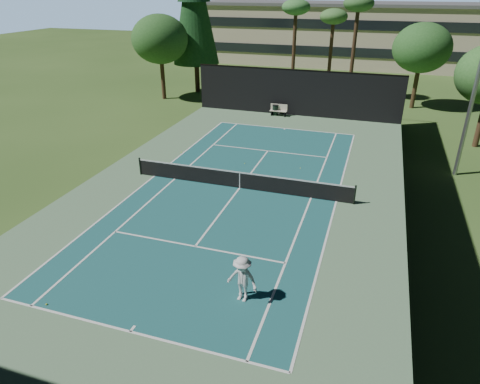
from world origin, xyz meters
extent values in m
plane|color=#365720|center=(0.00, 0.00, 0.00)|extent=(160.00, 160.00, 0.00)
cube|color=#59805A|center=(0.00, 0.00, 0.01)|extent=(18.00, 32.00, 0.01)
cube|color=#1C5859|center=(0.00, 0.00, 0.01)|extent=(10.97, 23.77, 0.01)
cube|color=white|center=(0.00, -11.88, 0.02)|extent=(10.97, 0.10, 0.01)
cube|color=white|center=(0.00, 11.88, 0.02)|extent=(10.97, 0.10, 0.01)
cube|color=white|center=(0.00, -6.40, 0.02)|extent=(8.23, 0.10, 0.01)
cube|color=white|center=(0.00, 6.40, 0.02)|extent=(8.23, 0.10, 0.01)
cube|color=white|center=(-5.49, 0.00, 0.02)|extent=(0.10, 23.77, 0.01)
cube|color=white|center=(5.49, 0.00, 0.02)|extent=(0.10, 23.77, 0.01)
cube|color=white|center=(-4.12, 0.00, 0.02)|extent=(0.10, 23.77, 0.01)
cube|color=white|center=(4.12, 0.00, 0.02)|extent=(0.10, 23.77, 0.01)
cube|color=white|center=(0.00, 0.00, 0.02)|extent=(0.10, 12.80, 0.01)
cube|color=white|center=(0.00, -11.73, 0.02)|extent=(0.10, 0.30, 0.01)
cube|color=white|center=(0.00, 11.73, 0.02)|extent=(0.10, 0.30, 0.01)
cylinder|color=black|center=(-6.40, 0.00, 0.55)|extent=(0.10, 0.10, 1.10)
cylinder|color=black|center=(6.40, 0.00, 0.55)|extent=(0.10, 0.10, 1.10)
cube|color=black|center=(0.00, 0.00, 0.50)|extent=(12.80, 0.02, 0.92)
cube|color=white|center=(0.00, 0.00, 0.98)|extent=(12.80, 0.04, 0.07)
cube|color=white|center=(0.00, 0.00, 0.50)|extent=(0.05, 0.03, 0.92)
cube|color=black|center=(0.00, 16.00, 2.00)|extent=(18.00, 0.04, 4.00)
cube|color=black|center=(9.00, 0.00, 2.00)|extent=(0.04, 32.00, 4.00)
cube|color=black|center=(-9.00, 0.00, 2.00)|extent=(0.04, 32.00, 4.00)
cube|color=black|center=(0.00, 16.00, 4.00)|extent=(18.00, 0.06, 0.06)
imported|color=silver|center=(3.09, -9.14, 0.94)|extent=(1.31, 0.89, 1.87)
sphere|color=#B9CE2F|center=(-3.62, -11.65, 0.04)|extent=(0.08, 0.08, 0.08)
sphere|color=#D1EE36|center=(-0.83, 3.66, 0.03)|extent=(0.07, 0.07, 0.07)
sphere|color=#C6E333|center=(2.77, 3.99, 0.03)|extent=(0.06, 0.06, 0.06)
sphere|color=#D5F136|center=(-5.65, 4.23, 0.04)|extent=(0.07, 0.07, 0.07)
cube|color=beige|center=(-1.40, 15.34, 0.45)|extent=(1.50, 0.45, 0.05)
cube|color=beige|center=(-1.40, 15.54, 0.75)|extent=(1.50, 0.06, 0.55)
cube|color=black|center=(-2.00, 15.34, 0.21)|extent=(0.06, 0.40, 0.42)
cube|color=black|center=(-0.80, 15.34, 0.21)|extent=(0.06, 0.40, 0.42)
cylinder|color=black|center=(-1.71, 15.51, 0.45)|extent=(0.52, 0.52, 0.90)
cylinder|color=black|center=(-1.71, 15.51, 0.92)|extent=(0.56, 0.56, 0.05)
cylinder|color=#3F2A1B|center=(-12.00, 22.00, 1.80)|extent=(0.50, 0.50, 3.60)
cone|color=#153B18|center=(-12.00, 22.00, 9.00)|extent=(4.80, 4.80, 12.00)
cylinder|color=#452E1D|center=(-2.00, 24.00, 4.28)|extent=(0.36, 0.36, 8.55)
ellipsoid|color=#367133|center=(-2.00, 24.00, 8.55)|extent=(2.80, 2.80, 1.54)
cylinder|color=#4C3220|center=(1.50, 26.00, 3.83)|extent=(0.36, 0.36, 7.65)
ellipsoid|color=#3A6A2F|center=(1.50, 26.00, 7.65)|extent=(2.80, 2.80, 1.54)
cylinder|color=#402B1B|center=(4.00, 23.00, 4.50)|extent=(0.36, 0.36, 9.00)
ellipsoid|color=#315E2A|center=(4.00, 23.00, 9.00)|extent=(2.80, 2.80, 1.54)
cylinder|color=#45321D|center=(10.00, 22.00, 1.76)|extent=(0.40, 0.40, 3.52)
ellipsoid|color=#265722|center=(10.00, 22.00, 5.44)|extent=(5.12, 5.12, 4.35)
cylinder|color=#4D3521|center=(14.00, 12.00, 1.65)|extent=(0.40, 0.40, 3.30)
cylinder|color=#4D3321|center=(-14.00, 18.00, 1.87)|extent=(0.40, 0.40, 3.74)
ellipsoid|color=#275722|center=(-14.00, 18.00, 5.78)|extent=(5.44, 5.44, 4.62)
cube|color=beige|center=(0.00, 46.00, 4.00)|extent=(40.00, 12.00, 8.00)
cube|color=#59595B|center=(0.00, 46.00, 8.10)|extent=(40.50, 12.50, 0.40)
cube|color=black|center=(0.00, 39.95, 2.40)|extent=(38.00, 0.15, 1.20)
cube|color=black|center=(0.00, 39.95, 5.80)|extent=(38.00, 0.15, 1.20)
cylinder|color=#92959A|center=(12.00, 6.00, 6.00)|extent=(0.24, 0.24, 12.00)
camera|label=1|loc=(6.89, -21.08, 10.56)|focal=32.00mm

